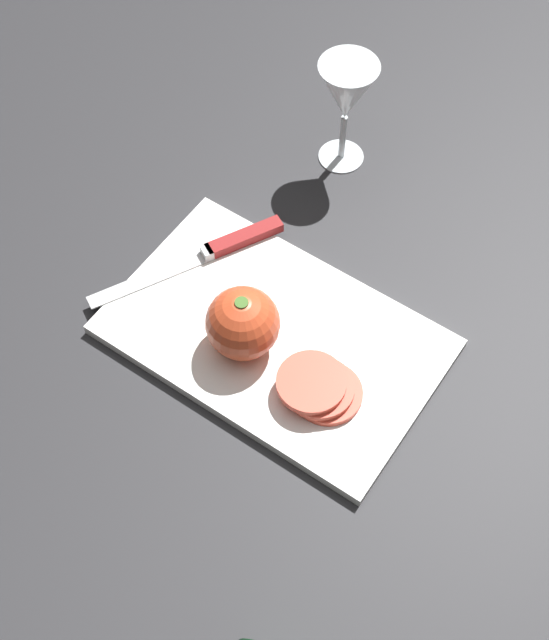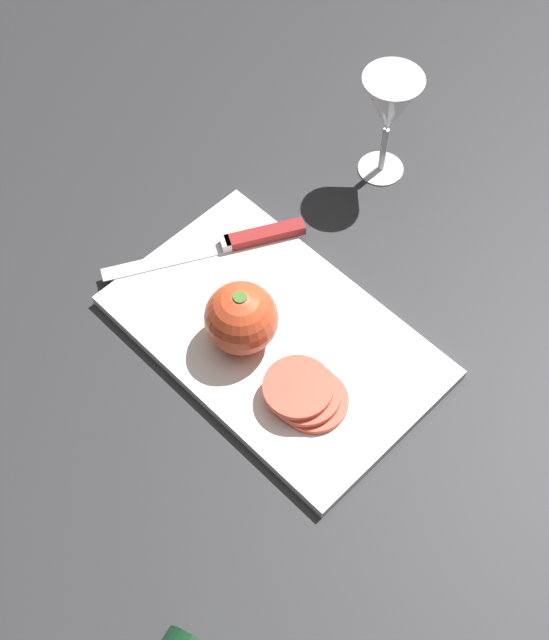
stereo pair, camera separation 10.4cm
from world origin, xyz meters
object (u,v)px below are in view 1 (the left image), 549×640
at_px(wine_glass, 347,95).
at_px(whole_tomato, 243,323).
at_px(knife, 225,246).
at_px(tomato_slice_stack_near, 320,388).

distance_m(wine_glass, whole_tomato, 0.34).
bearing_deg(whole_tomato, knife, -44.97).
bearing_deg(knife, tomato_slice_stack_near, 91.61).
relative_size(whole_tomato, knife, 0.36).
bearing_deg(tomato_slice_stack_near, wine_glass, -61.76).
distance_m(whole_tomato, tomato_slice_stack_near, 0.12).
bearing_deg(wine_glass, whole_tomato, 101.90).
relative_size(knife, tomato_slice_stack_near, 2.43).
bearing_deg(tomato_slice_stack_near, whole_tomato, -3.09).
xyz_separation_m(whole_tomato, knife, (0.10, -0.10, -0.04)).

